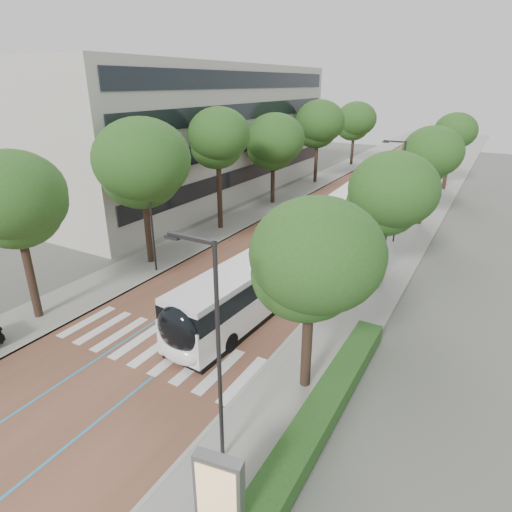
# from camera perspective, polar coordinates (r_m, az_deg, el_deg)

# --- Properties ---
(ground) EXTENTS (160.00, 160.00, 0.00)m
(ground) POSITION_cam_1_polar(r_m,az_deg,el_deg) (21.69, -15.29, -12.86)
(ground) COLOR #51544C
(ground) RESTS_ON ground
(road) EXTENTS (11.00, 140.00, 0.02)m
(road) POSITION_cam_1_polar(r_m,az_deg,el_deg) (55.10, 15.15, 8.63)
(road) COLOR brown
(road) RESTS_ON ground
(sidewalk_left) EXTENTS (4.00, 140.00, 0.12)m
(sidewalk_left) POSITION_cam_1_polar(r_m,az_deg,el_deg) (57.36, 7.85, 9.75)
(sidewalk_left) COLOR gray
(sidewalk_left) RESTS_ON ground
(sidewalk_right) EXTENTS (4.00, 140.00, 0.12)m
(sidewalk_right) POSITION_cam_1_polar(r_m,az_deg,el_deg) (53.77, 22.91, 7.39)
(sidewalk_right) COLOR gray
(sidewalk_right) RESTS_ON ground
(kerb_left) EXTENTS (0.20, 140.00, 0.14)m
(kerb_left) POSITION_cam_1_polar(r_m,az_deg,el_deg) (56.70, 9.65, 9.50)
(kerb_left) COLOR gray
(kerb_left) RESTS_ON ground
(kerb_right) EXTENTS (0.20, 140.00, 0.14)m
(kerb_right) POSITION_cam_1_polar(r_m,az_deg,el_deg) (54.01, 20.91, 7.73)
(kerb_right) COLOR gray
(kerb_right) RESTS_ON ground
(zebra_crossing) EXTENTS (10.55, 3.60, 0.01)m
(zebra_crossing) POSITION_cam_1_polar(r_m,az_deg,el_deg) (22.13, -13.09, -11.77)
(zebra_crossing) COLOR silver
(zebra_crossing) RESTS_ON ground
(lane_line_left) EXTENTS (0.12, 126.00, 0.01)m
(lane_line_left) POSITION_cam_1_polar(r_m,az_deg,el_deg) (55.50, 13.55, 8.89)
(lane_line_left) COLOR #2585BA
(lane_line_left) RESTS_ON road
(lane_line_right) EXTENTS (0.12, 126.00, 0.01)m
(lane_line_right) POSITION_cam_1_polar(r_m,az_deg,el_deg) (54.73, 16.78, 8.39)
(lane_line_right) COLOR #2585BA
(lane_line_right) RESTS_ON road
(office_building) EXTENTS (18.11, 40.00, 14.00)m
(office_building) POSITION_cam_1_polar(r_m,az_deg,el_deg) (52.02, -9.93, 16.13)
(office_building) COLOR beige
(office_building) RESTS_ON ground
(hedge) EXTENTS (1.20, 14.00, 0.80)m
(hedge) POSITION_cam_1_polar(r_m,az_deg,el_deg) (17.28, 8.28, -20.46)
(hedge) COLOR #1C3E15
(hedge) RESTS_ON sidewalk_right
(streetlight_near) EXTENTS (1.82, 0.20, 8.00)m
(streetlight_near) POSITION_cam_1_polar(r_m,az_deg,el_deg) (13.44, -5.70, -11.06)
(streetlight_near) COLOR #29282B
(streetlight_near) RESTS_ON sidewalk_right
(streetlight_far) EXTENTS (1.82, 0.20, 8.00)m
(streetlight_far) POSITION_cam_1_polar(r_m,az_deg,el_deg) (35.49, 18.42, 9.08)
(streetlight_far) COLOR #29282B
(streetlight_far) RESTS_ON sidewalk_right
(lamp_post_left) EXTENTS (0.14, 0.14, 8.00)m
(lamp_post_left) POSITION_cam_1_polar(r_m,az_deg,el_deg) (29.05, -13.83, 5.42)
(lamp_post_left) COLOR #29282B
(lamp_post_left) RESTS_ON sidewalk_left
(trees_left) EXTENTS (6.42, 60.60, 9.81)m
(trees_left) POSITION_cam_1_polar(r_m,az_deg,el_deg) (44.48, 1.63, 15.11)
(trees_left) COLOR black
(trees_left) RESTS_ON ground
(trees_right) EXTENTS (5.38, 46.96, 8.44)m
(trees_right) POSITION_cam_1_polar(r_m,az_deg,el_deg) (34.05, 20.03, 10.19)
(trees_right) COLOR black
(trees_right) RESTS_ON ground
(lead_bus) EXTENTS (3.59, 18.51, 3.20)m
(lead_bus) POSITION_cam_1_polar(r_m,az_deg,el_deg) (25.61, 2.49, -2.16)
(lead_bus) COLOR black
(lead_bus) RESTS_ON ground
(bus_queued_0) EXTENTS (3.01, 12.49, 3.20)m
(bus_queued_0) POSITION_cam_1_polar(r_m,az_deg,el_deg) (40.44, 12.49, 6.51)
(bus_queued_0) COLOR white
(bus_queued_0) RESTS_ON ground
(bus_queued_1) EXTENTS (3.12, 12.50, 3.20)m
(bus_queued_1) POSITION_cam_1_polar(r_m,az_deg,el_deg) (52.47, 16.67, 9.63)
(bus_queued_1) COLOR white
(bus_queued_1) RESTS_ON ground
(bus_queued_2) EXTENTS (2.97, 12.48, 3.20)m
(bus_queued_2) POSITION_cam_1_polar(r_m,az_deg,el_deg) (65.45, 19.98, 11.57)
(bus_queued_2) COLOR white
(bus_queued_2) RESTS_ON ground
(bus_queued_3) EXTENTS (2.79, 12.45, 3.20)m
(bus_queued_3) POSITION_cam_1_polar(r_m,az_deg,el_deg) (78.24, 21.71, 12.88)
(bus_queued_3) COLOR white
(bus_queued_3) RESTS_ON ground
(ad_panel) EXTENTS (1.44, 0.64, 2.90)m
(ad_panel) POSITION_cam_1_polar(r_m,az_deg,el_deg) (13.48, -4.91, -29.23)
(ad_panel) COLOR #59595B
(ad_panel) RESTS_ON sidewalk_right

